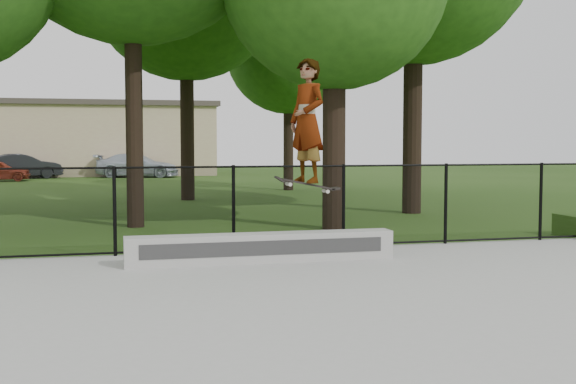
{
  "coord_description": "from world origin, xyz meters",
  "views": [
    {
      "loc": [
        -2.09,
        -6.36,
        1.96
      ],
      "look_at": [
        0.55,
        4.2,
        1.2
      ],
      "focal_mm": 45.0,
      "sensor_mm": 36.0,
      "label": 1
    }
  ],
  "objects_px": {
    "car_b": "(22,166)",
    "car_c": "(137,166)",
    "skater_airborne": "(307,122)",
    "grind_ledge": "(262,248)"
  },
  "relations": [
    {
      "from": "car_b",
      "to": "car_c",
      "type": "bearing_deg",
      "value": -106.6
    },
    {
      "from": "car_b",
      "to": "skater_airborne",
      "type": "distance_m",
      "value": 30.68
    },
    {
      "from": "grind_ledge",
      "to": "car_b",
      "type": "bearing_deg",
      "value": 102.98
    },
    {
      "from": "car_c",
      "to": "skater_airborne",
      "type": "xyz_separation_m",
      "value": [
        1.46,
        -29.69,
        1.61
      ]
    },
    {
      "from": "car_b",
      "to": "car_c",
      "type": "distance_m",
      "value": 5.99
    },
    {
      "from": "skater_airborne",
      "to": "car_c",
      "type": "bearing_deg",
      "value": 92.82
    },
    {
      "from": "grind_ledge",
      "to": "car_c",
      "type": "height_order",
      "value": "car_c"
    },
    {
      "from": "car_c",
      "to": "skater_airborne",
      "type": "height_order",
      "value": "skater_airborne"
    },
    {
      "from": "grind_ledge",
      "to": "car_c",
      "type": "distance_m",
      "value": 29.42
    },
    {
      "from": "grind_ledge",
      "to": "skater_airborne",
      "type": "relative_size",
      "value": 2.04
    }
  ]
}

